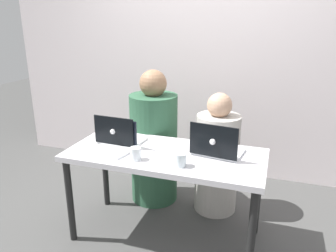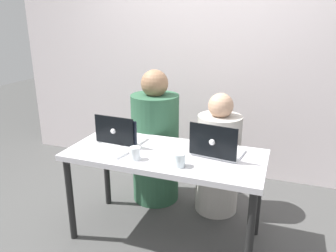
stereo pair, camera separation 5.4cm
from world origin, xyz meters
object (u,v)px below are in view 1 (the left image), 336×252
object	(u,v)px
person_on_right	(217,160)
laptop_front_left	(115,143)
person_on_left	(154,144)
laptop_back_right	(217,148)
water_glass_right	(180,161)
water_glass_left	(136,154)
laptop_back_left	(120,137)

from	to	relation	value
person_on_right	laptop_front_left	world-z (taller)	person_on_right
person_on_left	laptop_back_right	distance (m)	0.81
laptop_back_right	water_glass_right	xyz separation A→B (m)	(-0.19, -0.26, -0.01)
person_on_right	laptop_front_left	xyz separation A→B (m)	(-0.65, -0.58, 0.28)
laptop_back_right	laptop_front_left	world-z (taller)	laptop_back_right
laptop_back_right	water_glass_left	bearing A→B (deg)	34.70
water_glass_left	water_glass_right	distance (m)	0.32
laptop_back_left	water_glass_right	bearing A→B (deg)	160.08
person_on_left	person_on_right	bearing A→B (deg)	-168.15
person_on_left	water_glass_right	size ratio (longest dim) A/B	13.71
laptop_front_left	laptop_back_left	world-z (taller)	laptop_back_left
water_glass_left	laptop_front_left	bearing A→B (deg)	150.77
water_glass_right	laptop_back_left	bearing A→B (deg)	156.57
laptop_back_right	laptop_back_left	xyz separation A→B (m)	(-0.74, -0.02, -0.00)
person_on_left	person_on_right	distance (m)	0.58
laptop_back_right	water_glass_right	size ratio (longest dim) A/B	4.18
water_glass_left	water_glass_right	bearing A→B (deg)	-0.21
person_on_left	water_glass_right	world-z (taller)	person_on_left
person_on_right	laptop_back_left	distance (m)	0.87
laptop_back_right	person_on_right	bearing A→B (deg)	-73.60
person_on_right	laptop_back_left	bearing A→B (deg)	35.89
person_on_right	water_glass_left	size ratio (longest dim) A/B	11.87
water_glass_right	laptop_front_left	bearing A→B (deg)	167.08
laptop_front_left	laptop_back_left	xyz separation A→B (m)	(-0.03, 0.12, 0.00)
person_on_left	laptop_back_left	size ratio (longest dim) A/B	3.57
person_on_left	laptop_front_left	world-z (taller)	person_on_left
laptop_front_left	water_glass_left	size ratio (longest dim) A/B	3.68
person_on_right	water_glass_right	bearing A→B (deg)	82.13
person_on_left	water_glass_right	distance (m)	0.86
person_on_left	laptop_front_left	distance (m)	0.62
person_on_right	laptop_back_right	bearing A→B (deg)	100.55
laptop_front_left	water_glass_right	size ratio (longest dim) A/B	3.69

